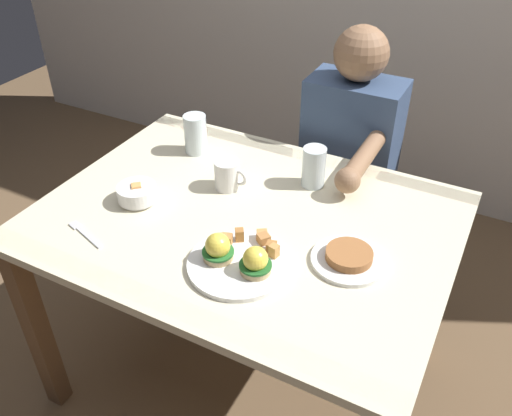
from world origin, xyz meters
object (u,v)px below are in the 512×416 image
fruit_bowl (137,193)px  coffee_mug (228,174)px  water_glass_far (196,136)px  side_plate (349,258)px  diner_person (348,158)px  eggs_benedict_plate (238,258)px  water_glass_near (314,168)px  dining_table (246,243)px  fork (84,233)px

fruit_bowl → coffee_mug: size_ratio=1.08×
fruit_bowl → coffee_mug: (0.21, 0.19, 0.02)m
water_glass_far → side_plate: size_ratio=0.69×
coffee_mug → diner_person: size_ratio=0.10×
water_glass_far → side_plate: 0.74m
coffee_mug → eggs_benedict_plate: bearing=-55.9°
eggs_benedict_plate → fruit_bowl: (-0.41, 0.11, 0.01)m
fruit_bowl → water_glass_near: bearing=37.5°
dining_table → fruit_bowl: (-0.32, -0.09, 0.14)m
dining_table → water_glass_far: water_glass_far is taller
dining_table → side_plate: bearing=-8.8°
coffee_mug → fork: bearing=-121.9°
water_glass_near → side_plate: (0.23, -0.30, -0.05)m
dining_table → water_glass_near: (0.11, 0.25, 0.17)m
eggs_benedict_plate → diner_person: size_ratio=0.24×
water_glass_near → water_glass_far: water_glass_far is taller
fruit_bowl → fork: 0.20m
eggs_benedict_plate → coffee_mug: coffee_mug is taller
side_plate → dining_table: bearing=171.2°
coffee_mug → fruit_bowl: bearing=-136.6°
side_plate → diner_person: size_ratio=0.18×
fork → dining_table: bearing=38.2°
eggs_benedict_plate → fork: 0.46m
water_glass_far → diner_person: diner_person is taller
side_plate → diner_person: bearing=109.1°
dining_table → coffee_mug: size_ratio=10.80×
coffee_mug → side_plate: (0.46, -0.16, -0.04)m
dining_table → fork: (-0.36, -0.28, 0.11)m
fork → fruit_bowl: bearing=79.0°
dining_table → water_glass_far: size_ratio=8.76×
eggs_benedict_plate → water_glass_near: bearing=87.1°
eggs_benedict_plate → coffee_mug: (-0.21, 0.31, 0.03)m
fruit_bowl → fork: bearing=-101.0°
water_glass_far → fruit_bowl: bearing=-88.7°
dining_table → side_plate: size_ratio=6.00×
dining_table → fork: bearing=-141.8°
dining_table → eggs_benedict_plate: bearing=-66.1°
side_plate → diner_person: diner_person is taller
fruit_bowl → water_glass_near: 0.55m
side_plate → diner_person: 0.70m
side_plate → fruit_bowl: bearing=-177.0°
fork → diner_person: (0.47, 0.89, -0.09)m
fruit_bowl → water_glass_far: bearing=91.3°
diner_person → coffee_mug: bearing=-115.0°
eggs_benedict_plate → side_plate: 0.29m
eggs_benedict_plate → side_plate: bearing=30.5°
water_glass_near → side_plate: bearing=-52.8°
fork → diner_person: 1.01m
fork → water_glass_near: 0.71m
eggs_benedict_plate → coffee_mug: bearing=124.1°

